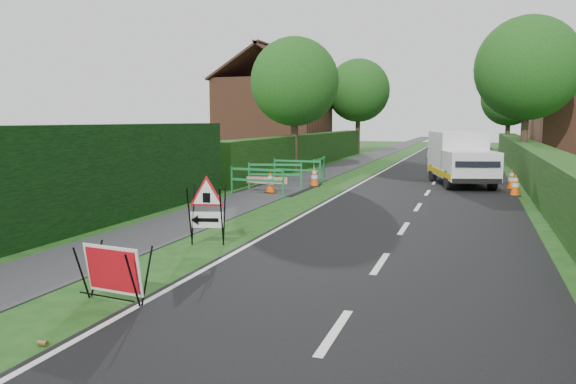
# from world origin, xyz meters

# --- Properties ---
(ground) EXTENTS (120.00, 120.00, 0.00)m
(ground) POSITION_xyz_m (0.00, 0.00, 0.00)
(ground) COLOR #154112
(ground) RESTS_ON ground
(road_surface) EXTENTS (6.00, 90.00, 0.02)m
(road_surface) POSITION_xyz_m (2.50, 35.00, 0.00)
(road_surface) COLOR black
(road_surface) RESTS_ON ground
(footpath) EXTENTS (2.00, 90.00, 0.02)m
(footpath) POSITION_xyz_m (-3.00, 35.00, 0.01)
(footpath) COLOR #2D2D30
(footpath) RESTS_ON ground
(hedge_west_near) EXTENTS (1.10, 18.00, 2.50)m
(hedge_west_near) POSITION_xyz_m (-5.00, 0.00, 0.00)
(hedge_west_near) COLOR black
(hedge_west_near) RESTS_ON ground
(hedge_west_far) EXTENTS (1.00, 24.00, 1.80)m
(hedge_west_far) POSITION_xyz_m (-5.00, 22.00, 0.00)
(hedge_west_far) COLOR #14380F
(hedge_west_far) RESTS_ON ground
(hedge_east) EXTENTS (1.20, 50.00, 1.50)m
(hedge_east) POSITION_xyz_m (6.50, 16.00, 0.00)
(hedge_east) COLOR #14380F
(hedge_east) RESTS_ON ground
(house_west) EXTENTS (7.50, 7.40, 7.88)m
(house_west) POSITION_xyz_m (-10.00, 30.00, 2.90)
(house_west) COLOR brown
(house_west) RESTS_ON ground
(tree_nw) EXTENTS (4.40, 4.40, 6.70)m
(tree_nw) POSITION_xyz_m (-4.60, 18.00, 4.48)
(tree_nw) COLOR #2D2116
(tree_nw) RESTS_ON ground
(tree_ne) EXTENTS (5.20, 5.20, 7.79)m
(tree_ne) POSITION_xyz_m (6.40, 22.00, 5.17)
(tree_ne) COLOR #2D2116
(tree_ne) RESTS_ON ground
(tree_fw) EXTENTS (4.80, 4.80, 7.24)m
(tree_fw) POSITION_xyz_m (-4.60, 34.00, 4.83)
(tree_fw) COLOR #2D2116
(tree_fw) RESTS_ON ground
(tree_fe) EXTENTS (4.20, 4.20, 6.33)m
(tree_fe) POSITION_xyz_m (6.40, 38.00, 4.22)
(tree_fe) COLOR #2D2116
(tree_fe) RESTS_ON ground
(red_rect_sign) EXTENTS (1.03, 0.70, 0.83)m
(red_rect_sign) POSITION_xyz_m (-0.78, -2.39, 0.48)
(red_rect_sign) COLOR black
(red_rect_sign) RESTS_ON ground
(triangle_sign) EXTENTS (1.02, 1.02, 1.24)m
(triangle_sign) POSITION_xyz_m (-1.21, 1.36, 0.86)
(triangle_sign) COLOR black
(triangle_sign) RESTS_ON ground
(works_van) EXTENTS (2.94, 4.96, 2.13)m
(works_van) POSITION_xyz_m (3.51, 14.50, 1.13)
(works_van) COLOR silver
(works_van) RESTS_ON ground
(traffic_cone_0) EXTENTS (0.38, 0.38, 0.79)m
(traffic_cone_0) POSITION_xyz_m (5.43, 11.71, 0.39)
(traffic_cone_0) COLOR black
(traffic_cone_0) RESTS_ON ground
(traffic_cone_1) EXTENTS (0.38, 0.38, 0.79)m
(traffic_cone_1) POSITION_xyz_m (5.41, 13.65, 0.39)
(traffic_cone_1) COLOR black
(traffic_cone_1) RESTS_ON ground
(traffic_cone_2) EXTENTS (0.38, 0.38, 0.79)m
(traffic_cone_2) POSITION_xyz_m (5.01, 16.53, 0.39)
(traffic_cone_2) COLOR black
(traffic_cone_2) RESTS_ON ground
(traffic_cone_3) EXTENTS (0.38, 0.38, 0.79)m
(traffic_cone_3) POSITION_xyz_m (-2.85, 9.73, 0.39)
(traffic_cone_3) COLOR black
(traffic_cone_3) RESTS_ON ground
(traffic_cone_4) EXTENTS (0.38, 0.38, 0.79)m
(traffic_cone_4) POSITION_xyz_m (-1.91, 12.22, 0.39)
(traffic_cone_4) COLOR black
(traffic_cone_4) RESTS_ON ground
(ped_barrier_0) EXTENTS (2.09, 0.58, 1.00)m
(ped_barrier_0) POSITION_xyz_m (-3.02, 8.85, 0.63)
(ped_barrier_0) COLOR #17813A
(ped_barrier_0) RESTS_ON ground
(ped_barrier_1) EXTENTS (2.08, 0.83, 1.00)m
(ped_barrier_1) POSITION_xyz_m (-3.13, 11.01, 0.63)
(ped_barrier_1) COLOR #17813A
(ped_barrier_1) RESTS_ON ground
(ped_barrier_2) EXTENTS (2.07, 0.41, 1.00)m
(ped_barrier_2) POSITION_xyz_m (-2.91, 13.09, 0.63)
(ped_barrier_2) COLOR #17813A
(ped_barrier_2) RESTS_ON ground
(ped_barrier_3) EXTENTS (0.44, 2.07, 1.00)m
(ped_barrier_3) POSITION_xyz_m (-2.27, 14.23, 0.63)
(ped_barrier_3) COLOR #17813A
(ped_barrier_3) RESTS_ON ground
(redwhite_plank) EXTENTS (1.49, 0.23, 0.25)m
(redwhite_plank) POSITION_xyz_m (-3.03, 9.85, 0.00)
(redwhite_plank) COLOR red
(redwhite_plank) RESTS_ON ground
(litter_can) EXTENTS (0.12, 0.07, 0.07)m
(litter_can) POSITION_xyz_m (-0.63, -3.96, 0.00)
(litter_can) COLOR #BF7F4C
(litter_can) RESTS_ON ground
(hatchback_car) EXTENTS (3.09, 4.33, 1.37)m
(hatchback_car) POSITION_xyz_m (2.67, 24.85, 0.69)
(hatchback_car) COLOR white
(hatchback_car) RESTS_ON ground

